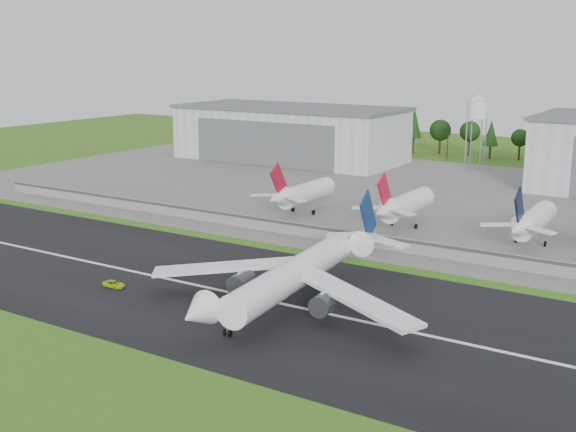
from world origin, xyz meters
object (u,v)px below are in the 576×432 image
Objects in this scene: ground_vehicle at (114,284)px; parked_jet_red_b at (402,205)px; parked_jet_navy at (531,222)px; parked_jet_red_a at (301,193)px; main_airliner at (292,282)px.

parked_jet_red_b is (29.13, 76.37, 5.52)m from ground_vehicle.
parked_jet_navy is (62.48, 76.35, 5.37)m from ground_vehicle.
ground_vehicle is 0.16× the size of parked_jet_red_a.
main_airliner is 1.89× the size of parked_jet_red_a.
main_airliner reaches higher than parked_jet_navy.
main_airliner is 12.16× the size of ground_vehicle.
main_airliner is 1.89× the size of parked_jet_navy.
parked_jet_navy is (26.30, 66.99, 1.25)m from main_airliner.
parked_jet_navy is at bearing -0.01° from parked_jet_red_a.
main_airliner is at bearing -78.34° from ground_vehicle.
ground_vehicle is 76.59m from parked_jet_red_a.
main_airliner is 37.59m from ground_vehicle.
parked_jet_navy is at bearing -116.98° from main_airliner.
parked_jet_red_b is at bearing -89.54° from main_airliner.
parked_jet_red_a is at bearing -65.59° from main_airliner.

